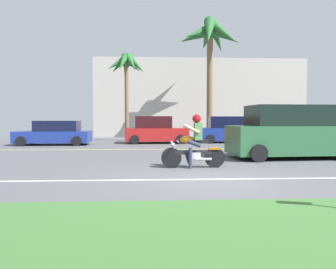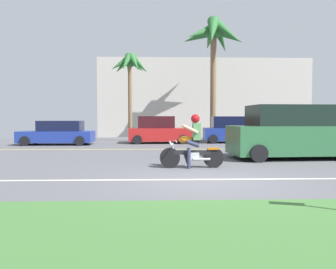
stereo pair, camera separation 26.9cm
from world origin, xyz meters
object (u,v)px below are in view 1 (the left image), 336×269
object	(u,v)px
suv_nearby	(292,133)
parked_car_2	(228,131)
palm_tree_0	(126,68)
motorcyclist	(194,145)
parked_car_0	(55,134)
parked_car_3	(314,132)
parked_car_1	(156,131)
palm_tree_1	(210,40)

from	to	relation	value
suv_nearby	parked_car_2	bearing A→B (deg)	93.83
suv_nearby	palm_tree_0	xyz separation A→B (m)	(-7.22, 10.54, 4.06)
motorcyclist	parked_car_0	distance (m)	11.66
motorcyclist	parked_car_3	world-z (taller)	motorcyclist
suv_nearby	palm_tree_0	bearing A→B (deg)	124.43
parked_car_1	parked_car_2	distance (m)	4.67
parked_car_0	motorcyclist	bearing A→B (deg)	-52.98
parked_car_3	palm_tree_1	xyz separation A→B (m)	(-6.04, 3.52, 6.54)
parked_car_1	parked_car_2	xyz separation A→B (m)	(4.67, 0.23, -0.01)
parked_car_1	palm_tree_1	distance (m)	8.18
suv_nearby	parked_car_2	xyz separation A→B (m)	(-0.56, 8.33, -0.22)
motorcyclist	parked_car_0	world-z (taller)	motorcyclist
palm_tree_0	motorcyclist	bearing A→B (deg)	-76.72
parked_car_0	parked_car_2	xyz separation A→B (m)	(10.65, 1.32, 0.11)
parked_car_0	palm_tree_1	xyz separation A→B (m)	(9.99, 4.12, 6.57)
parked_car_3	palm_tree_0	world-z (taller)	palm_tree_0
motorcyclist	suv_nearby	xyz separation A→B (m)	(4.19, 2.31, 0.29)
parked_car_3	palm_tree_1	bearing A→B (deg)	149.76
parked_car_1	palm_tree_0	world-z (taller)	palm_tree_0
motorcyclist	parked_car_3	size ratio (longest dim) A/B	0.46
suv_nearby	parked_car_1	xyz separation A→B (m)	(-5.22, 8.10, -0.22)
palm_tree_0	parked_car_1	bearing A→B (deg)	-50.62
parked_car_1	palm_tree_0	bearing A→B (deg)	129.38
parked_car_2	parked_car_3	size ratio (longest dim) A/B	0.84
parked_car_1	suv_nearby	bearing A→B (deg)	-57.19
parked_car_1	parked_car_0	bearing A→B (deg)	-169.61
parked_car_3	palm_tree_1	world-z (taller)	palm_tree_1
palm_tree_0	parked_car_3	bearing A→B (deg)	-13.70
suv_nearby	parked_car_3	xyz separation A→B (m)	(4.82, 7.60, -0.30)
parked_car_0	parked_car_2	distance (m)	10.74
suv_nearby	parked_car_1	world-z (taller)	suv_nearby
motorcyclist	suv_nearby	world-z (taller)	suv_nearby
parked_car_2	parked_car_3	bearing A→B (deg)	-7.67
parked_car_2	palm_tree_0	world-z (taller)	palm_tree_0
parked_car_1	parked_car_3	world-z (taller)	parked_car_1
motorcyclist	palm_tree_1	bearing A→B (deg)	77.55
parked_car_3	palm_tree_0	distance (m)	13.13
parked_car_0	parked_car_3	distance (m)	16.04
palm_tree_0	palm_tree_1	world-z (taller)	palm_tree_1
palm_tree_0	parked_car_2	bearing A→B (deg)	-18.35
suv_nearby	parked_car_3	world-z (taller)	suv_nearby
motorcyclist	parked_car_2	size ratio (longest dim) A/B	0.54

